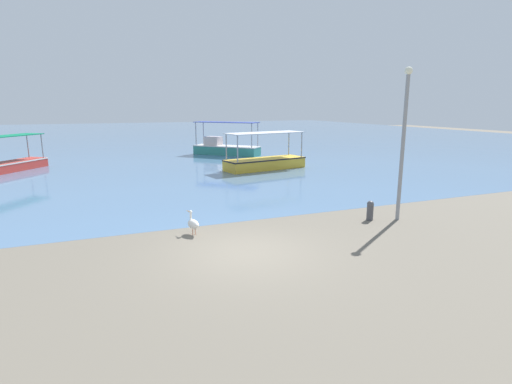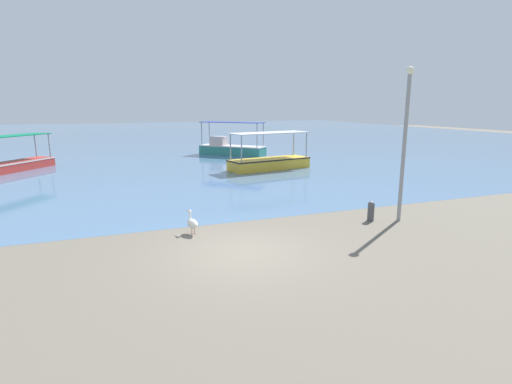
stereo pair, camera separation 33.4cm
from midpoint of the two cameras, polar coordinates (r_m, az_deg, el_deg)
name	(u,v)px [view 2 (the right image)]	position (r m, az deg, el deg)	size (l,w,h in m)	color
ground	(243,252)	(11.80, -1.10, -8.58)	(120.00, 120.00, 0.00)	#6D6456
harbor_water	(133,136)	(58.67, -17.06, 7.64)	(110.00, 90.00, 0.00)	#51749B
fishing_boat_far_left	(14,163)	(30.50, -31.03, 3.51)	(4.52, 5.40, 2.30)	red
fishing_boat_center	(269,161)	(26.87, 2.27, 4.40)	(5.86, 2.78, 2.45)	gold
fishing_boat_near_left	(231,147)	(34.94, -3.37, 6.40)	(5.25, 5.25, 2.81)	teal
pelican	(192,223)	(13.41, -8.37, -4.43)	(0.43, 0.79, 0.80)	#E0997A
lamp_post	(405,136)	(15.38, 21.10, 7.42)	(0.28, 0.28, 5.52)	gray
mooring_bollard	(371,210)	(15.42, 16.70, -2.54)	(0.26, 0.26, 0.74)	#47474C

